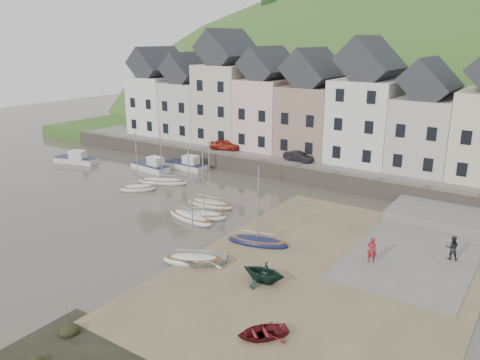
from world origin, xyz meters
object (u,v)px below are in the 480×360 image
Objects in this scene: rowboat_red at (262,332)px; person_red at (372,250)px; rowboat_white at (203,259)px; sailboat_0 at (162,181)px; car_left at (225,145)px; car_right at (298,156)px; rowboat_green at (264,271)px; person_dark at (452,248)px.

person_red reaches higher than rowboat_red.
person_red reaches higher than rowboat_white.
sailboat_0 is 11.11m from car_left.
rowboat_white is 0.90× the size of car_left.
person_red is at bearing -143.66° from car_left.
car_left reaches higher than rowboat_red.
car_left is 10.03m from car_right.
sailboat_0 reaches higher than rowboat_white.
person_red is at bearing -133.87° from car_right.
rowboat_green is (4.71, 0.15, 0.38)m from rowboat_white.
car_left reaches higher than person_dark.
rowboat_white reaches higher than rowboat_red.
person_red is at bearing -13.01° from sailboat_0.
car_right is at bearing 155.03° from rowboat_red.
rowboat_red is 11.44m from person_red.
rowboat_white is 1.21× the size of rowboat_green.
car_left reaches higher than car_right.
sailboat_0 reaches higher than rowboat_red.
sailboat_0 is 23.21m from rowboat_green.
car_right is (10.27, 10.93, 1.90)m from sailboat_0.
person_red is (24.49, -5.66, 0.75)m from sailboat_0.
car_right is (-18.64, 13.11, 1.18)m from person_dark.
rowboat_red is (22.74, -16.95, 0.08)m from sailboat_0.
rowboat_white is 1.25× the size of rowboat_red.
person_dark is (6.17, 14.77, 0.64)m from rowboat_red.
rowboat_red is at bearing 25.86° from rowboat_green.
car_left reaches higher than rowboat_green.
person_dark is at bearing -148.45° from person_red.
car_right is (10.03, 0.00, -0.08)m from car_left.
rowboat_green is at bearing 161.60° from rowboat_red.
rowboat_green is 5.72m from rowboat_red.
rowboat_white is at bearing -38.90° from sailboat_0.
rowboat_red is 1.56× the size of person_dark.
rowboat_green is 24.92m from car_right.
sailboat_0 is 1.69× the size of car_left.
rowboat_white is at bearing 19.49° from person_dark.
car_left is (-14.88, 23.13, 1.83)m from rowboat_white.
car_right is at bearing -109.28° from car_left.
person_red is (1.74, 11.29, 0.68)m from rowboat_red.
sailboat_0 reaches higher than car_right.
rowboat_red is at bearing 74.55° from person_red.
rowboat_red is 1.50× the size of person_red.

